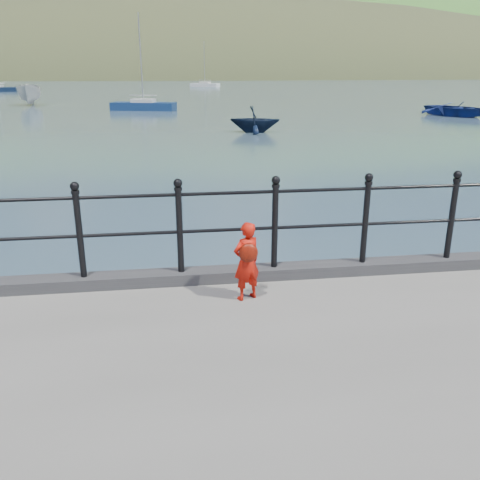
{
  "coord_description": "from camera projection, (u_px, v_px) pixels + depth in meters",
  "views": [
    {
      "loc": [
        -0.7,
        -6.17,
        3.6
      ],
      "look_at": [
        0.15,
        -0.2,
        1.55
      ],
      "focal_mm": 38.0,
      "sensor_mm": 36.0,
      "label": 1
    }
  ],
  "objects": [
    {
      "name": "far_shore",
      "position": [
        249.0,
        125.0,
        243.84
      ],
      "size": [
        830.0,
        200.0,
        156.0
      ],
      "color": "#333A21",
      "rests_on": "ground"
    },
    {
      "name": "railing",
      "position": [
        228.0,
        218.0,
        6.31
      ],
      "size": [
        18.11,
        0.11,
        1.2
      ],
      "color": "black",
      "rests_on": "kerb"
    },
    {
      "name": "sailboat_deep",
      "position": [
        205.0,
        85.0,
        100.77
      ],
      "size": [
        5.95,
        4.5,
        8.72
      ],
      "rotation": [
        0.0,
        0.0,
        -0.53
      ],
      "color": "silver",
      "rests_on": "ground"
    },
    {
      "name": "ground",
      "position": [
        228.0,
        342.0,
        7.04
      ],
      "size": [
        600.0,
        600.0,
        0.0
      ],
      "primitive_type": "plane",
      "color": "#2D4251",
      "rests_on": "ground"
    },
    {
      "name": "kerb",
      "position": [
        228.0,
        274.0,
        6.55
      ],
      "size": [
        60.0,
        0.3,
        0.15
      ],
      "primitive_type": "cube",
      "color": "#28282B",
      "rests_on": "quay"
    },
    {
      "name": "launch_navy",
      "position": [
        255.0,
        119.0,
        29.61
      ],
      "size": [
        3.37,
        3.09,
        1.51
      ],
      "primitive_type": "imported",
      "rotation": [
        0.0,
        0.0,
        1.32
      ],
      "color": "black",
      "rests_on": "ground"
    },
    {
      "name": "launch_blue",
      "position": [
        456.0,
        109.0,
        39.83
      ],
      "size": [
        5.39,
        6.29,
        1.1
      ],
      "primitive_type": "imported",
      "rotation": [
        0.0,
        0.0,
        0.35
      ],
      "color": "navy",
      "rests_on": "ground"
    },
    {
      "name": "launch_white",
      "position": [
        30.0,
        94.0,
        50.84
      ],
      "size": [
        2.71,
        5.76,
        2.15
      ],
      "primitive_type": "imported",
      "rotation": [
        0.0,
        0.0,
        0.11
      ],
      "color": "beige",
      "rests_on": "ground"
    },
    {
      "name": "sailboat_port",
      "position": [
        144.0,
        106.0,
        45.2
      ],
      "size": [
        5.93,
        3.31,
        8.25
      ],
      "rotation": [
        0.0,
        0.0,
        -0.28
      ],
      "color": "navy",
      "rests_on": "ground"
    },
    {
      "name": "child",
      "position": [
        247.0,
        261.0,
        5.87
      ],
      "size": [
        0.41,
        0.36,
        0.94
      ],
      "rotation": [
        0.0,
        0.0,
        3.57
      ],
      "color": "red",
      "rests_on": "quay"
    }
  ]
}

